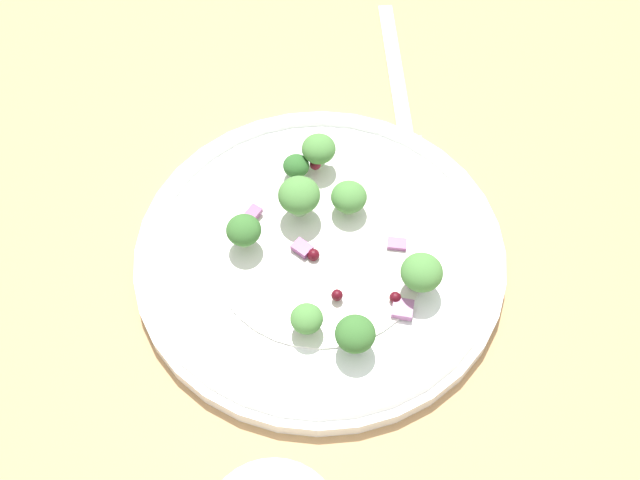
# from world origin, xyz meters

# --- Properties ---
(ground_plane) EXTENTS (1.80, 1.80, 0.02)m
(ground_plane) POSITION_xyz_m (0.00, 0.00, -0.01)
(ground_plane) COLOR tan
(plate) EXTENTS (0.26, 0.26, 0.02)m
(plate) POSITION_xyz_m (0.03, 0.02, 0.01)
(plate) COLOR white
(plate) RESTS_ON ground_plane
(dressing_pool) EXTENTS (0.15, 0.15, 0.00)m
(dressing_pool) POSITION_xyz_m (0.03, 0.02, 0.01)
(dressing_pool) COLOR white
(dressing_pool) RESTS_ON plate
(broccoli_floret_0) EXTENTS (0.02, 0.02, 0.02)m
(broccoli_floret_0) POSITION_xyz_m (0.07, 0.07, 0.03)
(broccoli_floret_0) COLOR #8EB77A
(broccoli_floret_0) RESTS_ON plate
(broccoli_floret_1) EXTENTS (0.03, 0.03, 0.03)m
(broccoli_floret_1) POSITION_xyz_m (0.04, -0.05, 0.03)
(broccoli_floret_1) COLOR #ADD18E
(broccoli_floret_1) RESTS_ON plate
(broccoli_floret_2) EXTENTS (0.02, 0.02, 0.02)m
(broccoli_floret_2) POSITION_xyz_m (-0.00, 0.06, 0.03)
(broccoli_floret_2) COLOR #9EC684
(broccoli_floret_2) RESTS_ON plate
(broccoli_floret_3) EXTENTS (0.03, 0.03, 0.03)m
(broccoli_floret_3) POSITION_xyz_m (0.07, 0.02, 0.03)
(broccoli_floret_3) COLOR #ADD18E
(broccoli_floret_3) RESTS_ON plate
(broccoli_floret_4) EXTENTS (0.02, 0.02, 0.03)m
(broccoli_floret_4) POSITION_xyz_m (0.09, 0.06, 0.03)
(broccoli_floret_4) COLOR #8EB77A
(broccoli_floret_4) RESTS_ON plate
(broccoli_floret_5) EXTENTS (0.03, 0.03, 0.03)m
(broccoli_floret_5) POSITION_xyz_m (0.04, 0.05, 0.04)
(broccoli_floret_5) COLOR #8EB77A
(broccoli_floret_5) RESTS_ON plate
(broccoli_floret_6) EXTENTS (0.02, 0.02, 0.02)m
(broccoli_floret_6) POSITION_xyz_m (-0.03, -0.01, 0.03)
(broccoli_floret_6) COLOR #9EC684
(broccoli_floret_6) RESTS_ON plate
(broccoli_floret_7) EXTENTS (0.03, 0.03, 0.03)m
(broccoli_floret_7) POSITION_xyz_m (-0.02, -0.04, 0.03)
(broccoli_floret_7) COLOR #8EB77A
(broccoli_floret_7) RESTS_ON plate
(cranberry_0) EXTENTS (0.01, 0.01, 0.01)m
(cranberry_0) POSITION_xyz_m (0.02, 0.02, 0.02)
(cranberry_0) COLOR #4C0A14
(cranberry_0) RESTS_ON plate
(cranberry_1) EXTENTS (0.01, 0.01, 0.01)m
(cranberry_1) POSITION_xyz_m (0.02, -0.05, 0.02)
(cranberry_1) COLOR #4C0A14
(cranberry_1) RESTS_ON plate
(cranberry_2) EXTENTS (0.01, 0.01, 0.01)m
(cranberry_2) POSITION_xyz_m (-0.03, -0.01, 0.02)
(cranberry_2) COLOR #4C0A14
(cranberry_2) RESTS_ON plate
(cranberry_3) EXTENTS (0.01, 0.01, 0.01)m
(cranberry_3) POSITION_xyz_m (0.00, -0.01, 0.02)
(cranberry_3) COLOR #4C0A14
(cranberry_3) RESTS_ON plate
(cranberry_4) EXTENTS (0.01, 0.01, 0.01)m
(cranberry_4) POSITION_xyz_m (0.08, 0.06, 0.02)
(cranberry_4) COLOR maroon
(cranberry_4) RESTS_ON plate
(onion_bit_0) EXTENTS (0.01, 0.01, 0.00)m
(onion_bit_0) POSITION_xyz_m (0.02, 0.03, 0.02)
(onion_bit_0) COLOR #843D75
(onion_bit_0) RESTS_ON plate
(onion_bit_1) EXTENTS (0.02, 0.02, 0.01)m
(onion_bit_1) POSITION_xyz_m (0.02, -0.05, 0.02)
(onion_bit_1) COLOR #A35B93
(onion_bit_1) RESTS_ON plate
(onion_bit_2) EXTENTS (0.01, 0.01, 0.00)m
(onion_bit_2) POSITION_xyz_m (0.02, 0.07, 0.02)
(onion_bit_2) COLOR #843D75
(onion_bit_2) RESTS_ON plate
(onion_bit_3) EXTENTS (0.02, 0.02, 0.01)m
(onion_bit_3) POSITION_xyz_m (0.04, -0.05, 0.02)
(onion_bit_3) COLOR #934C84
(onion_bit_3) RESTS_ON plate
(onion_bit_4) EXTENTS (0.01, 0.02, 0.00)m
(onion_bit_4) POSITION_xyz_m (0.06, -0.02, 0.02)
(onion_bit_4) COLOR #934C84
(onion_bit_4) RESTS_ON plate
(fork) EXTENTS (0.16, 0.13, 0.01)m
(fork) POSITION_xyz_m (0.19, 0.05, 0.00)
(fork) COLOR silver
(fork) RESTS_ON ground_plane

